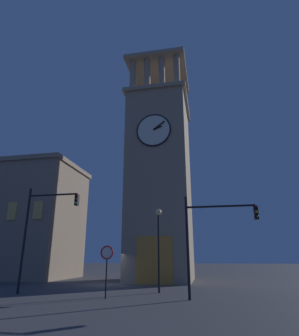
{
  "coord_description": "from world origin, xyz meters",
  "views": [
    {
      "loc": [
        -8.61,
        24.58,
        2.16
      ],
      "look_at": [
        -2.74,
        -4.87,
        11.64
      ],
      "focal_mm": 30.51,
      "sensor_mm": 36.0,
      "label": 1
    }
  ],
  "objects_px": {
    "adjacent_wing_building": "(3,221)",
    "no_horn_sign": "(107,257)",
    "clocktower": "(161,180)",
    "traffic_signal_mid": "(41,222)",
    "traffic_signal_near": "(211,229)",
    "street_lamp": "(159,233)"
  },
  "relations": [
    {
      "from": "no_horn_sign",
      "to": "clocktower",
      "type": "bearing_deg",
      "value": -94.9
    },
    {
      "from": "adjacent_wing_building",
      "to": "traffic_signal_near",
      "type": "distance_m",
      "value": 27.29
    },
    {
      "from": "street_lamp",
      "to": "no_horn_sign",
      "type": "xyz_separation_m",
      "value": [
        2.47,
        3.35,
        -1.54
      ]
    },
    {
      "from": "adjacent_wing_building",
      "to": "traffic_signal_mid",
      "type": "bearing_deg",
      "value": 135.79
    },
    {
      "from": "clocktower",
      "to": "no_horn_sign",
      "type": "relative_size",
      "value": 9.48
    },
    {
      "from": "traffic_signal_near",
      "to": "traffic_signal_mid",
      "type": "height_order",
      "value": "traffic_signal_mid"
    },
    {
      "from": "clocktower",
      "to": "traffic_signal_near",
      "type": "height_order",
      "value": "clocktower"
    },
    {
      "from": "traffic_signal_near",
      "to": "clocktower",
      "type": "bearing_deg",
      "value": -69.09
    },
    {
      "from": "adjacent_wing_building",
      "to": "clocktower",
      "type": "bearing_deg",
      "value": 178.64
    },
    {
      "from": "traffic_signal_mid",
      "to": "street_lamp",
      "type": "xyz_separation_m",
      "value": [
        -7.63,
        -2.18,
        -0.68
      ]
    },
    {
      "from": "adjacent_wing_building",
      "to": "no_horn_sign",
      "type": "relative_size",
      "value": 6.23
    },
    {
      "from": "traffic_signal_mid",
      "to": "adjacent_wing_building",
      "type": "bearing_deg",
      "value": -44.21
    },
    {
      "from": "no_horn_sign",
      "to": "traffic_signal_near",
      "type": "bearing_deg",
      "value": -175.97
    },
    {
      "from": "street_lamp",
      "to": "no_horn_sign",
      "type": "bearing_deg",
      "value": 53.55
    },
    {
      "from": "traffic_signal_mid",
      "to": "street_lamp",
      "type": "distance_m",
      "value": 7.97
    },
    {
      "from": "traffic_signal_near",
      "to": "no_horn_sign",
      "type": "height_order",
      "value": "traffic_signal_near"
    },
    {
      "from": "clocktower",
      "to": "traffic_signal_near",
      "type": "relative_size",
      "value": 4.78
    },
    {
      "from": "clocktower",
      "to": "traffic_signal_mid",
      "type": "relative_size",
      "value": 3.97
    },
    {
      "from": "street_lamp",
      "to": "no_horn_sign",
      "type": "height_order",
      "value": "street_lamp"
    },
    {
      "from": "street_lamp",
      "to": "clocktower",
      "type": "bearing_deg",
      "value": -82.05
    },
    {
      "from": "adjacent_wing_building",
      "to": "no_horn_sign",
      "type": "bearing_deg",
      "value": 142.88
    },
    {
      "from": "street_lamp",
      "to": "no_horn_sign",
      "type": "relative_size",
      "value": 1.91
    }
  ]
}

